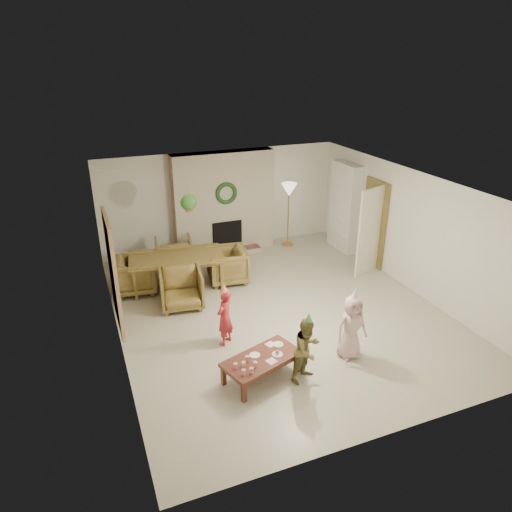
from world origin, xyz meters
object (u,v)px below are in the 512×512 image
dining_chair_near (181,289)px  dining_chair_far (174,255)px  child_plaid (307,350)px  dining_chair_left (136,275)px  dining_table (178,272)px  dining_chair_right (227,265)px  child_pink (352,327)px  child_red (225,317)px  coffee_table_top (262,359)px

dining_chair_near → dining_chair_far: bearing=90.0°
dining_chair_near → dining_chair_far: 1.73m
child_plaid → dining_chair_left: bearing=94.1°
dining_chair_near → child_plaid: size_ratio=0.80×
dining_table → dining_chair_near: (-0.12, -0.86, 0.04)m
dining_chair_left → child_plaid: size_ratio=0.80×
dining_chair_right → child_pink: size_ratio=0.76×
dining_chair_left → child_red: 2.78m
dining_chair_left → child_plaid: child_plaid is taller
dining_chair_right → child_pink: bearing=24.4°
dining_chair_near → child_red: bearing=-68.0°
dining_table → child_plaid: size_ratio=1.87×
dining_chair_left → dining_chair_right: size_ratio=1.00×
child_red → dining_chair_near: bearing=-117.4°
dining_chair_far → child_red: bearing=100.6°
dining_chair_near → child_pink: size_ratio=0.76×
coffee_table_top → dining_chair_left: bearing=92.3°
dining_chair_left → child_plaid: 4.38m
dining_chair_near → coffee_table_top: (0.62, -2.65, -0.04)m
dining_chair_left → coffee_table_top: 3.88m
child_plaid → child_pink: bearing=-7.8°
dining_chair_left → dining_chair_right: same height
dining_table → dining_chair_left: (-0.86, 0.12, 0.04)m
dining_chair_near → child_plaid: child_plaid is taller
dining_chair_right → child_red: size_ratio=0.81×
dining_chair_right → child_pink: 3.53m
coffee_table_top → child_pink: child_pink is taller
dining_chair_far → child_pink: (1.96, -4.38, 0.17)m
dining_chair_near → coffee_table_top: size_ratio=0.69×
dining_chair_left → coffee_table_top: (1.36, -3.63, -0.04)m
dining_chair_near → child_plaid: (1.25, -2.92, 0.14)m
dining_chair_left → child_plaid: bearing=-145.1°
dining_chair_left → dining_chair_right: bearing=-90.0°
dining_chair_right → child_red: child_red is taller
coffee_table_top → child_plaid: child_plaid is taller
dining_chair_left → dining_chair_right: 1.95m
dining_chair_right → child_red: bearing=-11.6°
dining_chair_left → child_red: (1.13, -2.53, 0.14)m
dining_table → dining_chair_right: (1.07, -0.15, 0.04)m
dining_chair_far → coffee_table_top: (0.39, -4.37, -0.04)m
coffee_table_top → child_red: 1.14m
dining_chair_near → dining_chair_left: same height
dining_chair_right → coffee_table_top: bearing=-1.7°
dining_chair_near → dining_chair_left: 1.22m
dining_chair_near → dining_chair_right: (1.19, 0.71, 0.00)m
child_plaid → dining_chair_right: bearing=68.1°
dining_chair_far → dining_chair_right: (0.95, -1.01, 0.00)m
dining_table → dining_chair_right: bearing=0.0°
dining_table → coffee_table_top: dining_table is taller
dining_chair_near → dining_chair_left: (-0.74, 0.98, 0.00)m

